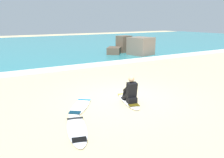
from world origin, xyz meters
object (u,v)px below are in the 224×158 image
object	(u,v)px
surfboard_main	(128,100)
surfboard_spare_near	(77,128)
surfboard_spare_far	(80,106)
surfer_seated	(131,92)

from	to	relation	value
surfboard_main	surfboard_spare_near	xyz separation A→B (m)	(-2.52, -1.19, -0.00)
surfboard_main	surfboard_spare_far	xyz separation A→B (m)	(-1.79, 0.30, 0.00)
surfboard_spare_near	surfboard_main	bearing A→B (deg)	25.25
surfboard_spare_near	surfboard_spare_far	size ratio (longest dim) A/B	1.16
surfboard_main	surfboard_spare_near	bearing A→B (deg)	-154.75
surfer_seated	surfboard_spare_near	world-z (taller)	surfer_seated
surfer_seated	surfboard_spare_far	distance (m)	1.82
surfer_seated	surfboard_spare_far	bearing A→B (deg)	160.42
surfboard_spare_near	surfboard_spare_far	bearing A→B (deg)	63.81
surfer_seated	surfboard_spare_far	world-z (taller)	surfer_seated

